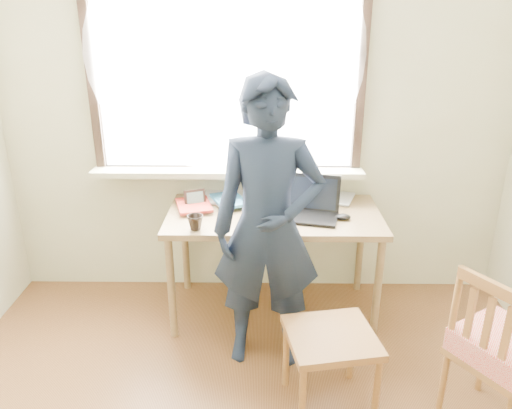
{
  "coord_description": "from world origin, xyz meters",
  "views": [
    {
      "loc": [
        0.04,
        -1.35,
        1.99
      ],
      "look_at": [
        0.01,
        0.95,
        1.07
      ],
      "focal_mm": 35.0,
      "sensor_mm": 36.0,
      "label": 1
    }
  ],
  "objects_px": {
    "laptop": "(310,207)",
    "mug_dark": "(195,222)",
    "mug_white": "(259,194)",
    "work_chair": "(331,345)",
    "desk": "(274,224)",
    "side_chair": "(501,349)",
    "person": "(268,228)"
  },
  "relations": [
    {
      "from": "side_chair",
      "to": "mug_dark",
      "type": "bearing_deg",
      "value": 154.41
    },
    {
      "from": "mug_white",
      "to": "work_chair",
      "type": "relative_size",
      "value": 0.23
    },
    {
      "from": "mug_dark",
      "to": "person",
      "type": "height_order",
      "value": "person"
    },
    {
      "from": "work_chair",
      "to": "side_chair",
      "type": "height_order",
      "value": "side_chair"
    },
    {
      "from": "desk",
      "to": "work_chair",
      "type": "height_order",
      "value": "desk"
    },
    {
      "from": "laptop",
      "to": "mug_dark",
      "type": "bearing_deg",
      "value": -161.9
    },
    {
      "from": "laptop",
      "to": "side_chair",
      "type": "relative_size",
      "value": 0.48
    },
    {
      "from": "laptop",
      "to": "mug_dark",
      "type": "distance_m",
      "value": 0.74
    },
    {
      "from": "side_chair",
      "to": "laptop",
      "type": "bearing_deg",
      "value": 130.98
    },
    {
      "from": "mug_dark",
      "to": "laptop",
      "type": "bearing_deg",
      "value": 18.1
    },
    {
      "from": "mug_white",
      "to": "person",
      "type": "xyz_separation_m",
      "value": [
        0.06,
        -0.69,
        0.06
      ]
    },
    {
      "from": "person",
      "to": "desk",
      "type": "bearing_deg",
      "value": 86.03
    },
    {
      "from": "desk",
      "to": "side_chair",
      "type": "distance_m",
      "value": 1.48
    },
    {
      "from": "mug_dark",
      "to": "side_chair",
      "type": "distance_m",
      "value": 1.75
    },
    {
      "from": "laptop",
      "to": "desk",
      "type": "bearing_deg",
      "value": 172.59
    },
    {
      "from": "laptop",
      "to": "side_chair",
      "type": "xyz_separation_m",
      "value": [
        0.85,
        -0.97,
        -0.34
      ]
    },
    {
      "from": "mug_dark",
      "to": "mug_white",
      "type": "bearing_deg",
      "value": 52.38
    },
    {
      "from": "mug_white",
      "to": "person",
      "type": "bearing_deg",
      "value": -85.29
    },
    {
      "from": "person",
      "to": "mug_dark",
      "type": "bearing_deg",
      "value": 156.28
    },
    {
      "from": "mug_white",
      "to": "side_chair",
      "type": "bearing_deg",
      "value": -46.27
    },
    {
      "from": "work_chair",
      "to": "laptop",
      "type": "bearing_deg",
      "value": 93.19
    },
    {
      "from": "laptop",
      "to": "person",
      "type": "distance_m",
      "value": 0.52
    },
    {
      "from": "mug_dark",
      "to": "side_chair",
      "type": "xyz_separation_m",
      "value": [
        1.55,
        -0.74,
        -0.33
      ]
    },
    {
      "from": "work_chair",
      "to": "desk",
      "type": "bearing_deg",
      "value": 107.38
    },
    {
      "from": "desk",
      "to": "mug_dark",
      "type": "bearing_deg",
      "value": -151.39
    },
    {
      "from": "laptop",
      "to": "mug_white",
      "type": "relative_size",
      "value": 3.58
    },
    {
      "from": "mug_dark",
      "to": "person",
      "type": "distance_m",
      "value": 0.48
    },
    {
      "from": "desk",
      "to": "mug_dark",
      "type": "relative_size",
      "value": 14.16
    },
    {
      "from": "work_chair",
      "to": "mug_dark",
      "type": "bearing_deg",
      "value": 140.5
    },
    {
      "from": "mug_dark",
      "to": "work_chair",
      "type": "relative_size",
      "value": 0.19
    },
    {
      "from": "mug_white",
      "to": "person",
      "type": "distance_m",
      "value": 0.7
    },
    {
      "from": "desk",
      "to": "side_chair",
      "type": "relative_size",
      "value": 1.59
    }
  ]
}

